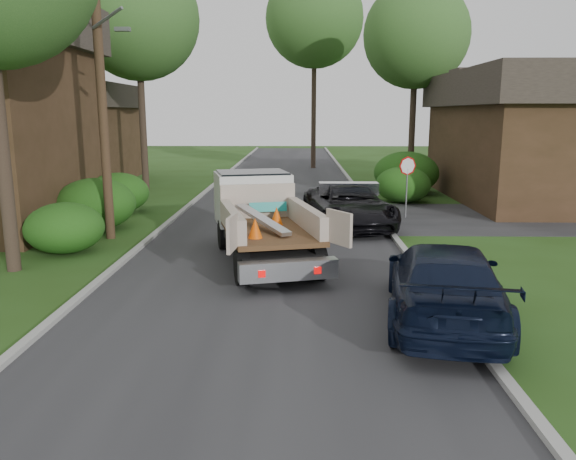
# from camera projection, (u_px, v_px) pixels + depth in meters

# --- Properties ---
(ground) EXTENTS (120.00, 120.00, 0.00)m
(ground) POSITION_uv_depth(u_px,v_px,m) (264.00, 283.00, 14.02)
(ground) COLOR #254413
(ground) RESTS_ON ground
(road) EXTENTS (8.00, 90.00, 0.02)m
(road) POSITION_uv_depth(u_px,v_px,m) (278.00, 213.00, 23.81)
(road) COLOR #28282B
(road) RESTS_ON ground
(side_street) EXTENTS (16.00, 7.00, 0.02)m
(side_street) POSITION_uv_depth(u_px,v_px,m) (574.00, 218.00, 22.61)
(side_street) COLOR #28282B
(side_street) RESTS_ON ground
(curb_left) EXTENTS (0.20, 90.00, 0.12)m
(curb_left) POSITION_uv_depth(u_px,v_px,m) (182.00, 211.00, 23.87)
(curb_left) COLOR #9E9E99
(curb_left) RESTS_ON ground
(curb_right) EXTENTS (0.20, 90.00, 0.12)m
(curb_right) POSITION_uv_depth(u_px,v_px,m) (375.00, 212.00, 23.72)
(curb_right) COLOR #9E9E99
(curb_right) RESTS_ON ground
(stop_sign) EXTENTS (0.71, 0.32, 2.48)m
(stop_sign) POSITION_uv_depth(u_px,v_px,m) (407.00, 174.00, 22.37)
(stop_sign) COLOR slate
(stop_sign) RESTS_ON ground
(utility_pole) EXTENTS (2.42, 1.25, 10.00)m
(utility_pole) POSITION_uv_depth(u_px,v_px,m) (101.00, 81.00, 17.94)
(utility_pole) COLOR #382619
(utility_pole) RESTS_ON ground
(house_left_far) EXTENTS (7.56, 7.56, 6.00)m
(house_left_far) POSITION_uv_depth(u_px,v_px,m) (70.00, 131.00, 35.17)
(house_left_far) COLOR #372616
(house_left_far) RESTS_ON ground
(house_right) EXTENTS (9.72, 12.96, 6.20)m
(house_right) POSITION_uv_depth(u_px,v_px,m) (552.00, 134.00, 26.85)
(house_right) COLOR #372616
(house_right) RESTS_ON ground
(hedge_left_a) EXTENTS (2.34, 2.34, 1.53)m
(hedge_left_a) POSITION_uv_depth(u_px,v_px,m) (65.00, 228.00, 16.91)
(hedge_left_a) COLOR #1F4710
(hedge_left_a) RESTS_ON ground
(hedge_left_b) EXTENTS (2.86, 2.86, 1.87)m
(hedge_left_b) POSITION_uv_depth(u_px,v_px,m) (95.00, 204.00, 20.31)
(hedge_left_b) COLOR #1F4710
(hedge_left_b) RESTS_ON ground
(hedge_left_c) EXTENTS (2.60, 2.60, 1.70)m
(hedge_left_c) POSITION_uv_depth(u_px,v_px,m) (118.00, 193.00, 23.75)
(hedge_left_c) COLOR #1F4710
(hedge_left_c) RESTS_ON ground
(hedge_right_a) EXTENTS (2.60, 2.60, 1.70)m
(hedge_right_a) POSITION_uv_depth(u_px,v_px,m) (403.00, 185.00, 26.47)
(hedge_right_a) COLOR #1F4710
(hedge_right_a) RESTS_ON ground
(hedge_right_b) EXTENTS (3.38, 3.38, 2.21)m
(hedge_right_b) POSITION_uv_depth(u_px,v_px,m) (406.00, 173.00, 29.34)
(hedge_right_b) COLOR #1F4710
(hedge_right_b) RESTS_ON ground
(tree_left_far) EXTENTS (6.40, 6.40, 12.20)m
(tree_left_far) POSITION_uv_depth(u_px,v_px,m) (137.00, 18.00, 28.96)
(tree_left_far) COLOR #2D2119
(tree_left_far) RESTS_ON ground
(tree_right_far) EXTENTS (6.00, 6.00, 11.50)m
(tree_right_far) POSITION_uv_depth(u_px,v_px,m) (416.00, 35.00, 31.73)
(tree_right_far) COLOR #2D2119
(tree_right_far) RESTS_ON ground
(tree_center_far) EXTENTS (7.20, 7.20, 14.60)m
(tree_center_far) POSITION_uv_depth(u_px,v_px,m) (315.00, 18.00, 41.11)
(tree_center_far) COLOR #2D2119
(tree_center_far) RESTS_ON ground
(flatbed_truck) EXTENTS (4.02, 6.68, 2.37)m
(flatbed_truck) POSITION_uv_depth(u_px,v_px,m) (259.00, 212.00, 16.66)
(flatbed_truck) COLOR black
(flatbed_truck) RESTS_ON ground
(black_pickup) EXTENTS (3.53, 5.99, 1.56)m
(black_pickup) POSITION_uv_depth(u_px,v_px,m) (349.00, 205.00, 20.90)
(black_pickup) COLOR black
(black_pickup) RESTS_ON ground
(navy_suv) EXTENTS (3.10, 5.77, 1.59)m
(navy_suv) POSITION_uv_depth(u_px,v_px,m) (444.00, 283.00, 11.34)
(navy_suv) COLOR black
(navy_suv) RESTS_ON ground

